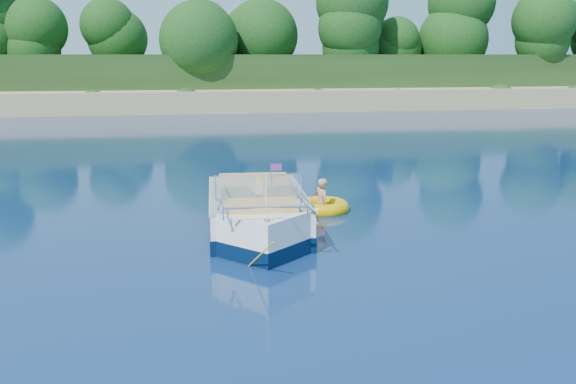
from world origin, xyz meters
TOP-DOWN VIEW (x-y plane):
  - ground at (0.00, 0.00)m, footprint 160.00×160.00m
  - shoreline at (0.00, 63.77)m, footprint 170.00×59.00m
  - treeline at (0.04, 41.01)m, footprint 150.00×7.12m
  - motorboat at (0.43, 3.78)m, footprint 2.41×6.13m
  - tow_tube at (2.38, 5.69)m, footprint 1.56×1.56m
  - boy at (2.31, 5.62)m, footprint 0.58×0.80m

SIDE VIEW (x-z plane):
  - ground at x=0.00m, z-range 0.00..0.00m
  - boy at x=2.31m, z-range -0.72..0.72m
  - tow_tube at x=2.38m, z-range -0.09..0.28m
  - motorboat at x=0.43m, z-range -0.62..1.41m
  - shoreline at x=0.00m, z-range -2.02..3.98m
  - treeline at x=0.04m, z-range 1.45..9.64m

